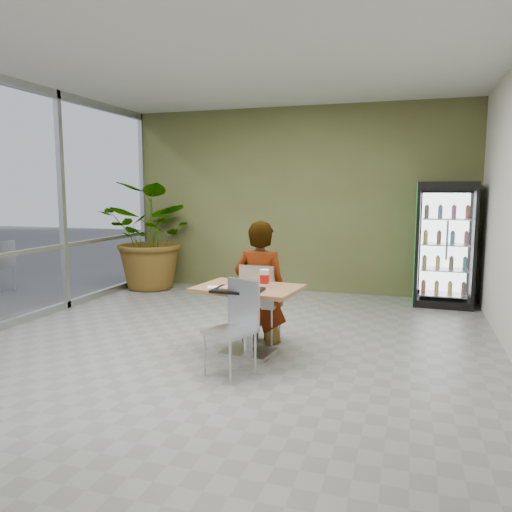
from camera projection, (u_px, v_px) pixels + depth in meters
The scene contains 13 objects.
ground at pixel (224, 349), 5.59m from camera, with size 7.00×7.00×0.00m, color gray.
room_envelope at pixel (223, 206), 5.38m from camera, with size 6.00×7.00×3.20m, color beige, non-canonical shape.
storefront_frame at pixel (0, 204), 6.27m from camera, with size 0.10×7.00×3.20m, color #ABAEB0, non-canonical shape.
dining_table at pixel (248, 306), 5.36m from camera, with size 1.16×0.87×0.75m.
chair_far at pixel (259, 297), 5.78m from camera, with size 0.42×0.42×0.93m.
chair_near at pixel (237, 319), 4.82m from camera, with size 0.53×0.54×0.91m.
seated_woman at pixel (260, 294), 5.82m from camera, with size 0.64×0.41×1.73m, color black.
pizza_plate at pixel (248, 283), 5.43m from camera, with size 0.32×0.24×0.03m.
soda_cup at pixel (265, 278), 5.33m from camera, with size 0.10×0.10×0.18m.
napkin_stack at pixel (215, 288), 5.21m from camera, with size 0.15×0.15×0.02m, color white.
cafeteria_tray at pixel (238, 290), 5.07m from camera, with size 0.49×0.35×0.03m, color black.
beverage_fridge at pixel (445, 244), 7.64m from camera, with size 0.89×0.70×1.90m.
potted_plant at pixel (154, 236), 8.94m from camera, with size 1.72×1.48×1.91m, color #285F26.
Camera 1 is at (1.95, -5.05, 1.77)m, focal length 35.00 mm.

